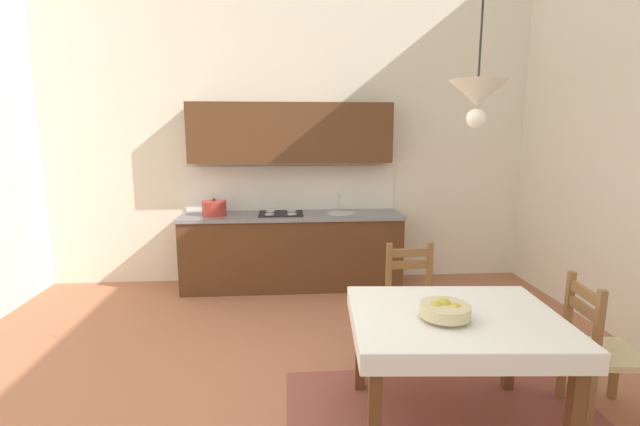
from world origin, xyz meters
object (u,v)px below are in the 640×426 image
(fruit_bowl, at_px, (445,310))
(dining_table, at_px, (454,333))
(dining_chair_window_side, at_px, (600,352))
(dining_chair_kitchen_side, at_px, (413,303))
(pendant_lamp, at_px, (477,95))
(kitchen_cabinetry, at_px, (291,217))

(fruit_bowl, bearing_deg, dining_table, 37.38)
(dining_table, xyz_separation_m, dining_chair_window_side, (1.01, 0.04, -0.18))
(dining_chair_window_side, distance_m, dining_chair_kitchen_side, 1.35)
(dining_chair_kitchen_side, xyz_separation_m, fruit_bowl, (-0.12, -1.04, 0.37))
(dining_chair_window_side, distance_m, pendant_lamp, 1.90)
(dining_chair_window_side, bearing_deg, dining_table, -177.76)
(kitchen_cabinetry, relative_size, dining_table, 1.95)
(dining_table, bearing_deg, dining_chair_window_side, 2.24)
(dining_table, distance_m, dining_chair_window_side, 1.02)
(kitchen_cabinetry, distance_m, pendant_lamp, 3.23)
(dining_table, relative_size, dining_chair_kitchen_side, 1.44)
(kitchen_cabinetry, bearing_deg, dining_chair_kitchen_side, -61.12)
(dining_table, distance_m, dining_chair_kitchen_side, 0.98)
(dining_table, bearing_deg, pendant_lamp, -63.32)
(dining_chair_kitchen_side, bearing_deg, dining_chair_window_side, -43.01)
(kitchen_cabinetry, height_order, dining_chair_window_side, kitchen_cabinetry)
(dining_chair_kitchen_side, relative_size, pendant_lamp, 1.16)
(dining_chair_window_side, xyz_separation_m, dining_chair_kitchen_side, (-0.99, 0.92, 0.00))
(kitchen_cabinetry, relative_size, fruit_bowl, 8.74)
(dining_table, height_order, fruit_bowl, fruit_bowl)
(kitchen_cabinetry, distance_m, dining_chair_window_side, 3.40)
(dining_table, distance_m, fruit_bowl, 0.22)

